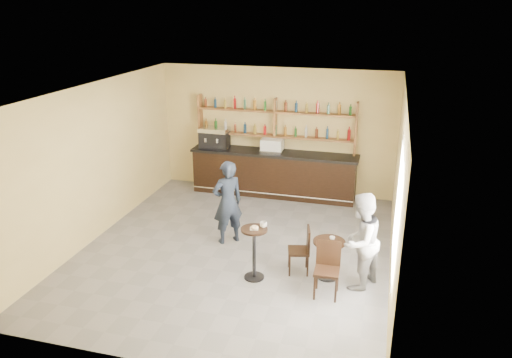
% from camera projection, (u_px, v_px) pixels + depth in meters
% --- Properties ---
extents(floor, '(7.00, 7.00, 0.00)m').
position_uv_depth(floor, '(236.00, 249.00, 10.04)').
color(floor, slate).
rests_on(floor, ground).
extents(ceiling, '(7.00, 7.00, 0.00)m').
position_uv_depth(ceiling, '(234.00, 91.00, 8.96)').
color(ceiling, white).
rests_on(ceiling, wall_back).
extents(wall_back, '(7.00, 0.00, 7.00)m').
position_uv_depth(wall_back, '(276.00, 131.00, 12.68)').
color(wall_back, '#DFC67E').
rests_on(wall_back, floor).
extents(wall_front, '(7.00, 0.00, 7.00)m').
position_uv_depth(wall_front, '(152.00, 262.00, 6.32)').
color(wall_front, '#DFC67E').
rests_on(wall_front, floor).
extents(wall_left, '(0.00, 7.00, 7.00)m').
position_uv_depth(wall_left, '(96.00, 162.00, 10.24)').
color(wall_left, '#DFC67E').
rests_on(wall_left, floor).
extents(wall_right, '(0.00, 7.00, 7.00)m').
position_uv_depth(wall_right, '(398.00, 189.00, 8.76)').
color(wall_right, '#DFC67E').
rests_on(wall_right, floor).
extents(window_pane, '(0.00, 2.00, 2.00)m').
position_uv_depth(window_pane, '(398.00, 210.00, 7.64)').
color(window_pane, white).
rests_on(window_pane, wall_right).
extents(window_frame, '(0.04, 1.70, 2.10)m').
position_uv_depth(window_frame, '(397.00, 210.00, 7.64)').
color(window_frame, black).
rests_on(window_frame, wall_right).
extents(shelf_unit, '(4.00, 0.26, 1.40)m').
position_uv_depth(shelf_unit, '(275.00, 124.00, 12.49)').
color(shelf_unit, brown).
rests_on(shelf_unit, wall_back).
extents(liquor_bottles, '(3.68, 0.10, 1.00)m').
position_uv_depth(liquor_bottles, '(275.00, 117.00, 12.43)').
color(liquor_bottles, '#8C5919').
rests_on(liquor_bottles, shelf_unit).
extents(bar_counter, '(4.22, 0.82, 1.14)m').
position_uv_depth(bar_counter, '(274.00, 173.00, 12.70)').
color(bar_counter, black).
rests_on(bar_counter, floor).
extents(espresso_machine, '(0.76, 0.52, 0.52)m').
position_uv_depth(espresso_machine, '(215.00, 138.00, 12.81)').
color(espresso_machine, black).
rests_on(espresso_machine, bar_counter).
extents(pastry_case, '(0.62, 0.53, 0.33)m').
position_uv_depth(pastry_case, '(272.00, 145.00, 12.46)').
color(pastry_case, silver).
rests_on(pastry_case, bar_counter).
extents(pedestal_table, '(0.48, 0.48, 0.98)m').
position_uv_depth(pedestal_table, '(254.00, 254.00, 8.86)').
color(pedestal_table, black).
rests_on(pedestal_table, floor).
extents(napkin, '(0.18, 0.18, 0.00)m').
position_uv_depth(napkin, '(254.00, 229.00, 8.69)').
color(napkin, white).
rests_on(napkin, pedestal_table).
extents(donut, '(0.17, 0.17, 0.05)m').
position_uv_depth(donut, '(255.00, 228.00, 8.67)').
color(donut, tan).
rests_on(donut, napkin).
extents(cup_pedestal, '(0.13, 0.13, 0.10)m').
position_uv_depth(cup_pedestal, '(263.00, 225.00, 8.73)').
color(cup_pedestal, white).
rests_on(cup_pedestal, pedestal_table).
extents(man_main, '(0.76, 0.73, 1.75)m').
position_uv_depth(man_main, '(228.00, 202.00, 10.09)').
color(man_main, black).
rests_on(man_main, floor).
extents(cafe_table, '(0.70, 0.70, 0.73)m').
position_uv_depth(cafe_table, '(328.00, 259.00, 8.92)').
color(cafe_table, black).
rests_on(cafe_table, floor).
extents(cup_cafe, '(0.12, 0.12, 0.09)m').
position_uv_depth(cup_cafe, '(332.00, 239.00, 8.77)').
color(cup_cafe, white).
rests_on(cup_cafe, cafe_table).
extents(chair_west, '(0.46, 0.46, 0.88)m').
position_uv_depth(chair_west, '(299.00, 250.00, 9.07)').
color(chair_west, black).
rests_on(chair_west, floor).
extents(chair_south, '(0.43, 0.43, 0.96)m').
position_uv_depth(chair_south, '(327.00, 270.00, 8.32)').
color(chair_south, black).
rests_on(chair_south, floor).
extents(patron_second, '(0.97, 1.05, 1.73)m').
position_uv_depth(patron_second, '(360.00, 241.00, 8.49)').
color(patron_second, gray).
rests_on(patron_second, floor).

